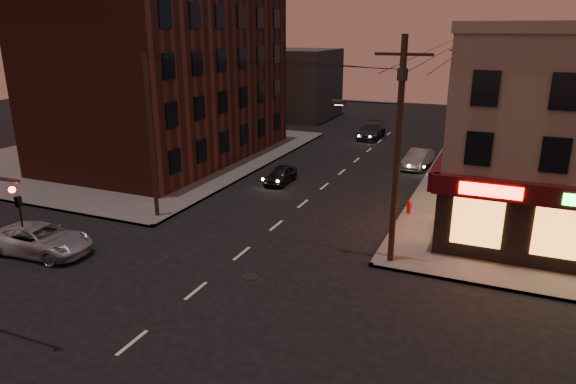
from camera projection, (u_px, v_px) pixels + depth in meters
The scene contains 14 objects.
ground at pixel (196, 291), 21.21m from camera, with size 120.00×120.00×0.00m, color black.
sidewalk_nw at pixel (140, 152), 44.57m from camera, with size 24.00×28.00×0.15m, color #514F4C.
brick_apartment at pixel (168, 77), 41.25m from camera, with size 12.00×20.00×13.00m, color #4B2118.
bg_building_ne_a at pixel (544, 105), 48.14m from camera, with size 10.00×12.00×7.00m, color #3F3D3A.
bg_building_nw at pixel (295, 84), 61.63m from camera, with size 9.00×10.00×8.00m, color #3F3D3A.
bg_building_ne_b at pixel (519, 93), 61.30m from camera, with size 8.00×8.00×6.00m, color #3F3D3A.
utility_pole_main at pixel (395, 141), 22.02m from camera, with size 4.20×0.44×10.00m.
utility_pole_far at pixel (458, 96), 45.24m from camera, with size 0.26×0.26×9.00m, color #382619.
utility_pole_west at pixel (151, 138), 28.03m from camera, with size 0.24×0.24×9.00m, color #382619.
suv_cross at pixel (41, 239), 24.57m from camera, with size 2.34×5.08×1.41m, color #989AA0.
sedan_near at pixel (281, 175), 35.82m from camera, with size 1.41×3.50×1.19m, color black.
sedan_mid at pixel (418, 159), 39.75m from camera, with size 1.47×4.23×1.39m, color #62605C.
sedan_far at pixel (371, 131), 50.42m from camera, with size 2.05×5.04×1.46m, color black.
fire_hydrant at pixel (409, 206), 29.56m from camera, with size 0.36×0.36×0.79m.
Camera 1 is at (10.98, -15.91, 10.36)m, focal length 32.00 mm.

